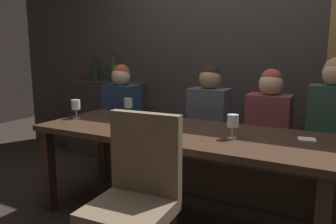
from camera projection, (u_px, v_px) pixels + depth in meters
The scene contains 17 objects.
ground at pixel (179, 221), 2.64m from camera, with size 9.00×9.00×0.00m, color black.
back_wall_tiled at pixel (233, 33), 3.42m from camera, with size 6.00×0.12×3.00m, color #383330.
back_counter at pixel (106, 119), 4.18m from camera, with size 1.10×0.28×0.95m, color #2F2B29.
dining_table at pixel (179, 141), 2.52m from camera, with size 2.20×0.84×0.74m.
banquette_bench at pixel (211, 166), 3.20m from camera, with size 2.50×0.44×0.45m.
chair_near_side at pixel (136, 189), 1.87m from camera, with size 0.47×0.47×0.98m.
diner_redhead at pixel (122, 101), 3.58m from camera, with size 0.36×0.24×0.73m.
diner_bearded at pixel (209, 108), 3.09m from camera, with size 0.36×0.24×0.75m.
diner_far_end at pixel (269, 114), 2.85m from camera, with size 0.36×0.24×0.73m.
diner_near_end at pixel (332, 113), 2.65m from camera, with size 0.36×0.24×0.83m.
wine_bottle_dark_red at pixel (95, 71), 4.15m from camera, with size 0.08×0.08×0.33m.
wine_bottle_pale_label at pixel (114, 72), 4.02m from camera, with size 0.08×0.08×0.33m.
wine_glass_center_back at pixel (76, 106), 2.91m from camera, with size 0.08×0.08×0.16m.
wine_glass_end_left at pixel (233, 122), 2.24m from camera, with size 0.08×0.08×0.16m.
wine_glass_end_right at pixel (128, 104), 3.01m from camera, with size 0.08×0.08×0.16m.
dessert_plate at pixel (166, 125), 2.59m from camera, with size 0.19×0.19×0.05m.
folded_napkin at pixel (307, 139), 2.22m from camera, with size 0.11×0.10×0.01m, color silver.
Camera 1 is at (1.09, -2.18, 1.33)m, focal length 35.64 mm.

